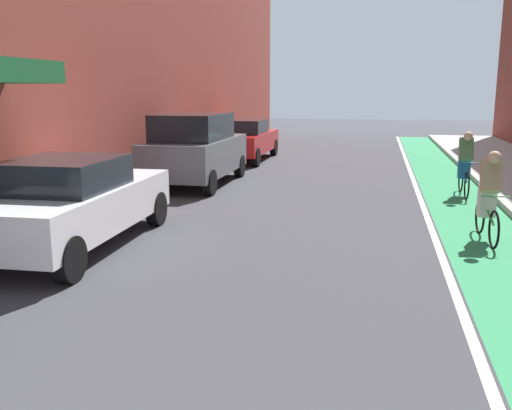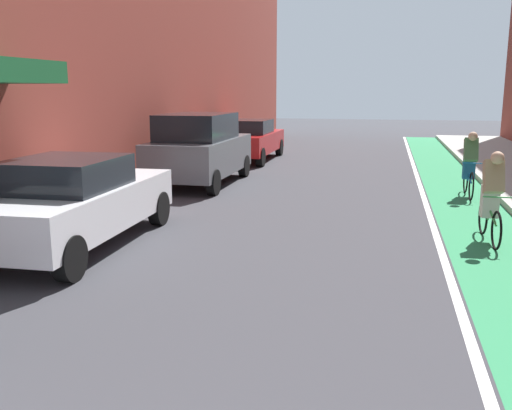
{
  "view_description": "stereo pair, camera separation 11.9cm",
  "coord_description": "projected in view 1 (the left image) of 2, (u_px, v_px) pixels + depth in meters",
  "views": [
    {
      "loc": [
        1.62,
        0.54,
        2.62
      ],
      "look_at": [
        -0.06,
        8.3,
        0.99
      ],
      "focal_mm": 39.53,
      "sensor_mm": 36.0,
      "label": 1
    },
    {
      "loc": [
        1.73,
        0.56,
        2.62
      ],
      "look_at": [
        -0.06,
        8.3,
        0.99
      ],
      "focal_mm": 39.53,
      "sensor_mm": 36.0,
      "label": 2
    }
  ],
  "objects": [
    {
      "name": "parked_suv_gray",
      "position": [
        195.0,
        148.0,
        15.68
      ],
      "size": [
        1.97,
        4.32,
        1.98
      ],
      "color": "#595B60",
      "rests_on": "ground"
    },
    {
      "name": "cyclist_trailing",
      "position": [
        489.0,
        196.0,
        9.81
      ],
      "size": [
        0.48,
        1.71,
        1.61
      ],
      "color": "black",
      "rests_on": "ground"
    },
    {
      "name": "cyclist_far",
      "position": [
        465.0,
        162.0,
        14.01
      ],
      "size": [
        0.48,
        1.74,
        1.62
      ],
      "color": "black",
      "rests_on": "ground"
    },
    {
      "name": "bike_lane_paint",
      "position": [
        453.0,
        192.0,
        14.75
      ],
      "size": [
        1.6,
        35.64,
        0.0
      ],
      "primitive_type": "cube",
      "color": "#2D8451",
      "rests_on": "ground"
    },
    {
      "name": "parked_sedan_white",
      "position": [
        71.0,
        202.0,
        9.4
      ],
      "size": [
        2.01,
        4.58,
        1.53
      ],
      "color": "silver",
      "rests_on": "ground"
    },
    {
      "name": "parked_sedan_red",
      "position": [
        243.0,
        139.0,
        21.21
      ],
      "size": [
        1.94,
        4.65,
        1.53
      ],
      "color": "red",
      "rests_on": "ground"
    },
    {
      "name": "lane_divider_stripe",
      "position": [
        417.0,
        190.0,
        14.94
      ],
      "size": [
        0.12,
        35.64,
        0.0
      ],
      "primitive_type": "cube",
      "color": "white",
      "rests_on": "ground"
    },
    {
      "name": "ground_plane",
      "position": [
        307.0,
        200.0,
        13.58
      ],
      "size": [
        78.4,
        78.4,
        0.0
      ],
      "primitive_type": "plane",
      "color": "#38383D"
    }
  ]
}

